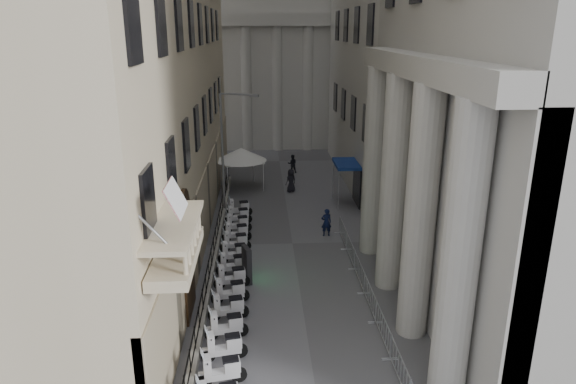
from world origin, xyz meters
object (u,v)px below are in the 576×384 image
info_kiosk (247,265)px  pedestrian_b (292,164)px  pedestrian_a (326,222)px  security_tent (246,156)px  street_lamp (226,144)px

info_kiosk → pedestrian_b: (3.44, 19.66, -0.12)m
info_kiosk → pedestrian_a: 7.22m
security_tent → pedestrian_a: size_ratio=2.31×
pedestrian_a → pedestrian_b: (-1.13, 14.06, -0.05)m
security_tent → info_kiosk: 15.27m
street_lamp → pedestrian_a: street_lamp is taller
security_tent → street_lamp: street_lamp is taller
security_tent → info_kiosk: (0.32, -15.17, -1.73)m
security_tent → pedestrian_b: bearing=50.1°
street_lamp → security_tent: bearing=98.6°
pedestrian_a → pedestrian_b: pedestrian_a is taller
street_lamp → pedestrian_b: bearing=83.9°
security_tent → street_lamp: bearing=-101.3°
info_kiosk → pedestrian_b: bearing=61.3°
security_tent → pedestrian_a: bearing=-63.0°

